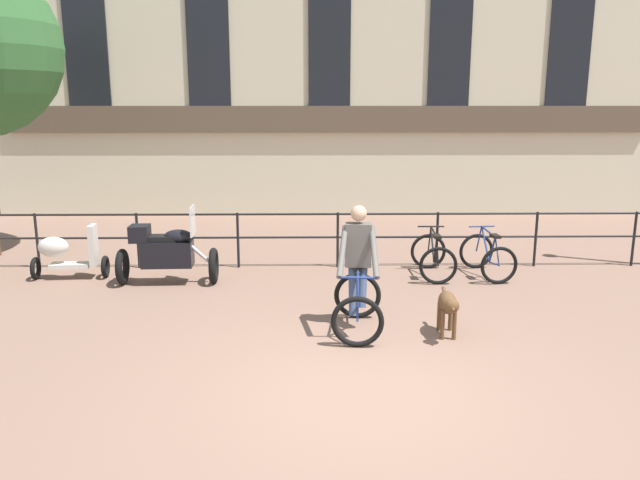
# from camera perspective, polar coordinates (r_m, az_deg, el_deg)

# --- Properties ---
(ground_plane) EXTENTS (60.00, 60.00, 0.00)m
(ground_plane) POSITION_cam_1_polar(r_m,az_deg,el_deg) (6.98, 3.52, -13.67)
(ground_plane) COLOR #7A5B4C
(canal_railing) EXTENTS (15.05, 0.05, 1.05)m
(canal_railing) POSITION_cam_1_polar(r_m,az_deg,el_deg) (11.69, 1.64, 0.88)
(canal_railing) COLOR black
(canal_railing) RESTS_ON ground_plane
(building_facade) EXTENTS (18.00, 0.72, 9.84)m
(building_facade) POSITION_cam_1_polar(r_m,az_deg,el_deg) (17.33, 0.85, 18.62)
(building_facade) COLOR beige
(building_facade) RESTS_ON ground_plane
(cyclist_with_bike) EXTENTS (0.77, 1.22, 1.70)m
(cyclist_with_bike) POSITION_cam_1_polar(r_m,az_deg,el_deg) (8.53, 3.48, -3.22)
(cyclist_with_bike) COLOR black
(cyclist_with_bike) RESTS_ON ground_plane
(dog) EXTENTS (0.27, 0.92, 0.63)m
(dog) POSITION_cam_1_polar(r_m,az_deg,el_deg) (8.48, 11.63, -5.82)
(dog) COLOR brown
(dog) RESTS_ON ground_plane
(parked_motorcycle) EXTENTS (1.69, 0.68, 1.35)m
(parked_motorcycle) POSITION_cam_1_polar(r_m,az_deg,el_deg) (10.96, -13.85, -1.07)
(parked_motorcycle) COLOR black
(parked_motorcycle) RESTS_ON ground_plane
(parked_bicycle_near_lamp) EXTENTS (0.68, 1.12, 0.86)m
(parked_bicycle_near_lamp) POSITION_cam_1_polar(r_m,az_deg,el_deg) (11.33, 10.31, -1.51)
(parked_bicycle_near_lamp) COLOR black
(parked_bicycle_near_lamp) RESTS_ON ground_plane
(parked_bicycle_mid_left) EXTENTS (0.78, 1.18, 0.86)m
(parked_bicycle_mid_left) POSITION_cam_1_polar(r_m,az_deg,el_deg) (11.56, 15.06, -1.47)
(parked_bicycle_mid_left) COLOR black
(parked_bicycle_mid_left) RESTS_ON ground_plane
(parked_scooter) EXTENTS (1.31, 0.50, 0.96)m
(parked_scooter) POSITION_cam_1_polar(r_m,az_deg,el_deg) (11.85, -22.14, -1.13)
(parked_scooter) COLOR black
(parked_scooter) RESTS_ON ground_plane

